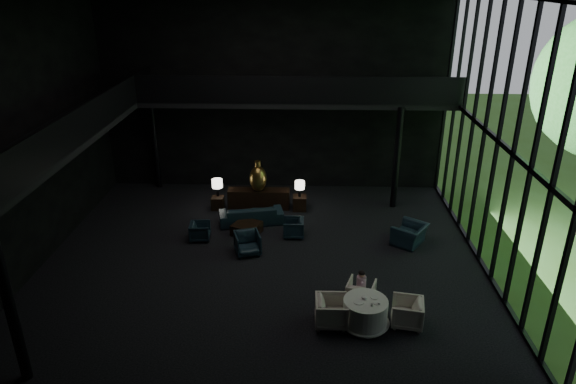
{
  "coord_description": "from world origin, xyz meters",
  "views": [
    {
      "loc": [
        1.29,
        -14.62,
        8.53
      ],
      "look_at": [
        0.76,
        0.5,
        2.05
      ],
      "focal_mm": 32.0,
      "sensor_mm": 36.0,
      "label": 1
    }
  ],
  "objects_px": {
    "sofa": "(251,210)",
    "lounge_armchair_south": "(247,242)",
    "console": "(259,199)",
    "side_table_right": "(300,203)",
    "bronze_urn": "(258,178)",
    "table_lamp_right": "(300,186)",
    "side_table_left": "(218,203)",
    "table_lamp_left": "(217,184)",
    "dining_chair_east": "(407,311)",
    "child": "(361,280)",
    "dining_table": "(365,314)",
    "dining_chair_north": "(361,291)",
    "dining_chair_west": "(332,309)",
    "lounge_armchair_west": "(200,232)",
    "window_armchair": "(410,231)",
    "coffee_table": "(247,228)",
    "lounge_armchair_east": "(293,228)"
  },
  "relations": [
    {
      "from": "side_table_left",
      "to": "lounge_armchair_west",
      "type": "xyz_separation_m",
      "value": [
        -0.2,
        -2.52,
        0.05
      ]
    },
    {
      "from": "side_table_left",
      "to": "dining_chair_east",
      "type": "relative_size",
      "value": 0.6
    },
    {
      "from": "sofa",
      "to": "lounge_armchair_south",
      "type": "height_order",
      "value": "sofa"
    },
    {
      "from": "table_lamp_right",
      "to": "table_lamp_left",
      "type": "bearing_deg",
      "value": 178.07
    },
    {
      "from": "sofa",
      "to": "child",
      "type": "bearing_deg",
      "value": 114.08
    },
    {
      "from": "table_lamp_left",
      "to": "coffee_table",
      "type": "bearing_deg",
      "value": -57.69
    },
    {
      "from": "console",
      "to": "dining_chair_north",
      "type": "relative_size",
      "value": 3.3
    },
    {
      "from": "sofa",
      "to": "dining_table",
      "type": "xyz_separation_m",
      "value": [
        3.57,
        -5.85,
        -0.18
      ]
    },
    {
      "from": "side_table_left",
      "to": "table_lamp_right",
      "type": "relative_size",
      "value": 0.8
    },
    {
      "from": "console",
      "to": "bronze_urn",
      "type": "distance_m",
      "value": 0.91
    },
    {
      "from": "window_armchair",
      "to": "dining_chair_north",
      "type": "xyz_separation_m",
      "value": [
        -1.98,
        -3.46,
        -0.13
      ]
    },
    {
      "from": "table_lamp_left",
      "to": "child",
      "type": "xyz_separation_m",
      "value": [
        4.99,
        -6.14,
        -0.26
      ]
    },
    {
      "from": "lounge_armchair_west",
      "to": "dining_table",
      "type": "xyz_separation_m",
      "value": [
        5.21,
        -4.5,
        0.02
      ]
    },
    {
      "from": "child",
      "to": "table_lamp_left",
      "type": "bearing_deg",
      "value": -50.92
    },
    {
      "from": "table_lamp_right",
      "to": "lounge_armchair_south",
      "type": "relative_size",
      "value": 0.74
    },
    {
      "from": "console",
      "to": "dining_table",
      "type": "distance_m",
      "value": 7.97
    },
    {
      "from": "console",
      "to": "coffee_table",
      "type": "bearing_deg",
      "value": -96.38
    },
    {
      "from": "bronze_urn",
      "to": "side_table_right",
      "type": "distance_m",
      "value": 1.89
    },
    {
      "from": "table_lamp_right",
      "to": "side_table_left",
      "type": "bearing_deg",
      "value": -179.76
    },
    {
      "from": "bronze_urn",
      "to": "side_table_left",
      "type": "distance_m",
      "value": 1.9
    },
    {
      "from": "table_lamp_right",
      "to": "dining_chair_west",
      "type": "relative_size",
      "value": 0.67
    },
    {
      "from": "side_table_right",
      "to": "dining_chair_north",
      "type": "height_order",
      "value": "dining_chair_north"
    },
    {
      "from": "sofa",
      "to": "window_armchair",
      "type": "distance_m",
      "value": 5.71
    },
    {
      "from": "table_lamp_left",
      "to": "dining_chair_west",
      "type": "bearing_deg",
      "value": -59.98
    },
    {
      "from": "table_lamp_left",
      "to": "console",
      "type": "bearing_deg",
      "value": 2.04
    },
    {
      "from": "table_lamp_right",
      "to": "dining_chair_west",
      "type": "xyz_separation_m",
      "value": [
        0.93,
        -7.04,
        -0.55
      ]
    },
    {
      "from": "table_lamp_left",
      "to": "side_table_right",
      "type": "xyz_separation_m",
      "value": [
        3.2,
        -0.08,
        -0.71
      ]
    },
    {
      "from": "sofa",
      "to": "dining_chair_west",
      "type": "distance_m",
      "value": 6.45
    },
    {
      "from": "lounge_armchair_south",
      "to": "child",
      "type": "relative_size",
      "value": 1.49
    },
    {
      "from": "side_table_left",
      "to": "dining_chair_west",
      "type": "bearing_deg",
      "value": -59.55
    },
    {
      "from": "console",
      "to": "lounge_armchair_east",
      "type": "xyz_separation_m",
      "value": [
        1.42,
        -2.35,
        -0.05
      ]
    },
    {
      "from": "lounge_armchair_east",
      "to": "window_armchair",
      "type": "height_order",
      "value": "window_armchair"
    },
    {
      "from": "side_table_left",
      "to": "dining_table",
      "type": "relative_size",
      "value": 0.38
    },
    {
      "from": "sofa",
      "to": "dining_chair_east",
      "type": "bearing_deg",
      "value": 116.66
    },
    {
      "from": "bronze_urn",
      "to": "dining_chair_west",
      "type": "relative_size",
      "value": 1.29
    },
    {
      "from": "table_lamp_left",
      "to": "dining_chair_east",
      "type": "distance_m",
      "value": 9.38
    },
    {
      "from": "sofa",
      "to": "dining_chair_east",
      "type": "distance_m",
      "value": 7.45
    },
    {
      "from": "lounge_armchair_west",
      "to": "dining_chair_north",
      "type": "xyz_separation_m",
      "value": [
        5.19,
        -3.53,
        0.06
      ]
    },
    {
      "from": "lounge_armchair_east",
      "to": "dining_chair_west",
      "type": "xyz_separation_m",
      "value": [
        1.12,
        -4.86,
        0.14
      ]
    },
    {
      "from": "bronze_urn",
      "to": "sofa",
      "type": "xyz_separation_m",
      "value": [
        -0.17,
        -1.24,
        -0.77
      ]
    },
    {
      "from": "lounge_armchair_west",
      "to": "dining_chair_north",
      "type": "height_order",
      "value": "dining_chair_north"
    },
    {
      "from": "console",
      "to": "side_table_left",
      "type": "height_order",
      "value": "console"
    },
    {
      "from": "side_table_left",
      "to": "child",
      "type": "height_order",
      "value": "child"
    },
    {
      "from": "console",
      "to": "window_armchair",
      "type": "distance_m",
      "value": 6.04
    },
    {
      "from": "console",
      "to": "dining_chair_east",
      "type": "distance_m",
      "value": 8.45
    },
    {
      "from": "side_table_right",
      "to": "bronze_urn",
      "type": "bearing_deg",
      "value": 178.98
    },
    {
      "from": "side_table_right",
      "to": "dining_chair_north",
      "type": "bearing_deg",
      "value": -73.59
    },
    {
      "from": "window_armchair",
      "to": "dining_table",
      "type": "height_order",
      "value": "window_armchair"
    },
    {
      "from": "dining_chair_north",
      "to": "dining_chair_east",
      "type": "distance_m",
      "value": 1.45
    },
    {
      "from": "console",
      "to": "side_table_right",
      "type": "height_order",
      "value": "console"
    }
  ]
}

